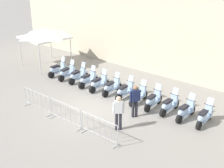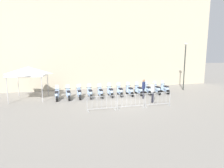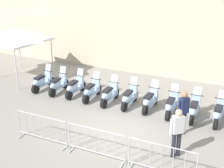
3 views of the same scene
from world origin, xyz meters
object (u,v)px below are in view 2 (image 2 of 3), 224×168
(motorcycle_0, at_px, (57,95))
(canopy_tent, at_px, (28,71))
(motorcycle_3, at_px, (90,93))
(motorcycle_11, at_px, (165,89))
(motorcycle_1, at_px, (68,94))
(barrier_segment_0, at_px, (102,104))
(motorcycle_2, at_px, (79,94))
(motorcycle_10, at_px, (157,89))
(motorcycle_4, at_px, (101,93))
(officer_mid_plaza, at_px, (144,88))
(officer_near_row_end, at_px, (153,91))
(barrier_segment_2, at_px, (158,100))
(motorcycle_9, at_px, (148,90))
(barrier_segment_1, at_px, (131,102))
(motorcycle_5, at_px, (110,92))
(motorcycle_6, at_px, (120,91))
(motorcycle_8, at_px, (139,90))
(street_lamp, at_px, (185,62))
(motorcycle_7, at_px, (130,91))

(motorcycle_0, xyz_separation_m, canopy_tent, (-2.41, 0.68, 2.06))
(motorcycle_3, relative_size, motorcycle_11, 1.00)
(motorcycle_1, xyz_separation_m, barrier_segment_0, (2.57, -3.81, 0.07))
(motorcycle_2, relative_size, motorcycle_10, 1.00)
(motorcycle_3, relative_size, motorcycle_4, 1.00)
(motorcycle_0, relative_size, officer_mid_plaza, 1.00)
(barrier_segment_0, relative_size, officer_near_row_end, 1.21)
(motorcycle_2, height_order, barrier_segment_2, motorcycle_2)
(motorcycle_9, xyz_separation_m, barrier_segment_1, (-2.88, -4.50, 0.07))
(barrier_segment_1, distance_m, officer_near_row_end, 2.68)
(motorcycle_2, distance_m, motorcycle_11, 8.67)
(motorcycle_3, xyz_separation_m, motorcycle_5, (1.91, 0.25, 0.00))
(motorcycle_6, bearing_deg, motorcycle_3, -171.74)
(barrier_segment_0, distance_m, officer_mid_plaza, 5.19)
(motorcycle_5, bearing_deg, barrier_segment_1, -76.85)
(motorcycle_2, bearing_deg, officer_near_row_end, -20.88)
(motorcycle_11, xyz_separation_m, canopy_tent, (-12.93, -0.56, 2.06))
(officer_near_row_end, bearing_deg, motorcycle_8, 95.54)
(officer_near_row_end, bearing_deg, motorcycle_9, 77.87)
(motorcycle_1, xyz_separation_m, motorcycle_10, (8.60, 0.97, 0.00))
(motorcycle_0, relative_size, barrier_segment_2, 0.82)
(motorcycle_1, xyz_separation_m, motorcycle_3, (1.91, 0.20, 0.00))
(motorcycle_1, relative_size, canopy_tent, 0.58)
(barrier_segment_2, bearing_deg, street_lamp, 47.32)
(barrier_segment_1, bearing_deg, motorcycle_9, 57.41)
(motorcycle_9, bearing_deg, motorcycle_8, -169.77)
(motorcycle_1, xyz_separation_m, canopy_tent, (-3.38, 0.58, 2.06))
(motorcycle_4, xyz_separation_m, street_lamp, (9.47, 2.27, 2.70))
(motorcycle_7, xyz_separation_m, motorcycle_10, (2.86, 0.32, 0.00))
(barrier_segment_2, distance_m, canopy_tent, 11.21)
(motorcycle_3, bearing_deg, barrier_segment_2, -34.99)
(motorcycle_6, bearing_deg, motorcycle_9, 6.43)
(motorcycle_10, height_order, barrier_segment_1, motorcycle_10)
(motorcycle_0, height_order, motorcycle_5, same)
(street_lamp, height_order, officer_mid_plaza, street_lamp)
(motorcycle_7, xyz_separation_m, officer_mid_plaza, (0.93, -1.30, 0.53))
(motorcycle_5, distance_m, motorcycle_7, 1.93)
(motorcycle_5, height_order, motorcycle_11, same)
(motorcycle_8, bearing_deg, motorcycle_5, -173.60)
(officer_near_row_end, bearing_deg, barrier_segment_1, -147.24)
(motorcycle_5, relative_size, canopy_tent, 0.58)
(motorcycle_1, xyz_separation_m, street_lamp, (12.34, 2.53, 2.70))
(motorcycle_1, distance_m, officer_near_row_end, 7.32)
(motorcycle_9, bearing_deg, motorcycle_4, -171.95)
(motorcycle_11, distance_m, barrier_segment_1, 6.72)
(motorcycle_2, height_order, officer_near_row_end, officer_near_row_end)
(motorcycle_8, xyz_separation_m, street_lamp, (5.64, 1.77, 2.70))
(canopy_tent, bearing_deg, motorcycle_5, -1.04)
(motorcycle_5, relative_size, officer_mid_plaza, 1.00)
(motorcycle_9, relative_size, officer_near_row_end, 1.00)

